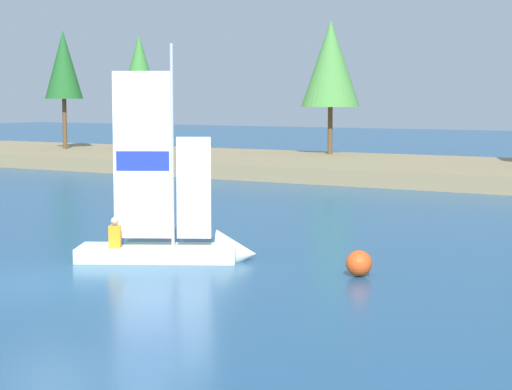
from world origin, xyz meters
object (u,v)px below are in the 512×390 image
shoreline_tree_left (63,65)px  shoreline_tree_midleft (139,68)px  shoreline_tree_centre (331,64)px  sailboat (187,245)px  channel_buoy (359,263)px

shoreline_tree_left → shoreline_tree_midleft: 5.10m
shoreline_tree_midleft → shoreline_tree_centre: (12.35, 2.15, 0.12)m
shoreline_tree_centre → sailboat: size_ratio=1.34×
sailboat → shoreline_tree_centre: bearing=81.5°
shoreline_tree_midleft → channel_buoy: bearing=-43.9°
shoreline_tree_midleft → shoreline_tree_centre: size_ratio=0.93×
shoreline_tree_midleft → sailboat: shoreline_tree_midleft is taller
shoreline_tree_left → shoreline_tree_centre: 17.58m
shoreline_tree_centre → sailboat: bearing=-68.7°
sailboat → channel_buoy: bearing=-25.3°
shoreline_tree_centre → channel_buoy: size_ratio=12.94×
shoreline_tree_midleft → channel_buoy: shoreline_tree_midleft is taller
channel_buoy → shoreline_tree_left: bearing=142.3°
shoreline_tree_left → sailboat: 39.31m
sailboat → channel_buoy: (4.53, 0.36, -0.08)m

